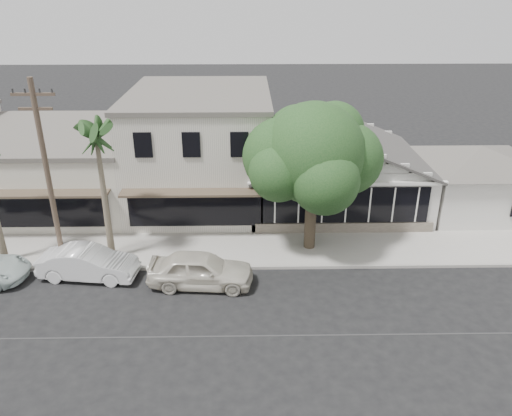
{
  "coord_description": "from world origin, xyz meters",
  "views": [
    {
      "loc": [
        -0.18,
        -15.52,
        12.52
      ],
      "look_at": [
        0.19,
        6.0,
        2.73
      ],
      "focal_mm": 35.0,
      "sensor_mm": 36.0,
      "label": 1
    }
  ],
  "objects_px": {
    "car_0": "(201,270)",
    "car_1": "(88,263)",
    "utility_pole": "(48,174)",
    "shade_tree": "(312,155)"
  },
  "relations": [
    {
      "from": "car_0",
      "to": "car_1",
      "type": "bearing_deg",
      "value": 86.13
    },
    {
      "from": "utility_pole",
      "to": "shade_tree",
      "type": "relative_size",
      "value": 1.19
    },
    {
      "from": "utility_pole",
      "to": "shade_tree",
      "type": "distance_m",
      "value": 12.02
    },
    {
      "from": "utility_pole",
      "to": "car_1",
      "type": "relative_size",
      "value": 2.0
    },
    {
      "from": "utility_pole",
      "to": "car_1",
      "type": "xyz_separation_m",
      "value": [
        1.45,
        -0.83,
        -4.05
      ]
    },
    {
      "from": "car_0",
      "to": "car_1",
      "type": "distance_m",
      "value": 5.27
    },
    {
      "from": "car_1",
      "to": "shade_tree",
      "type": "distance_m",
      "value": 11.57
    },
    {
      "from": "car_0",
      "to": "shade_tree",
      "type": "relative_size",
      "value": 0.62
    },
    {
      "from": "car_1",
      "to": "shade_tree",
      "type": "bearing_deg",
      "value": -68.53
    },
    {
      "from": "utility_pole",
      "to": "car_0",
      "type": "relative_size",
      "value": 1.92
    }
  ]
}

